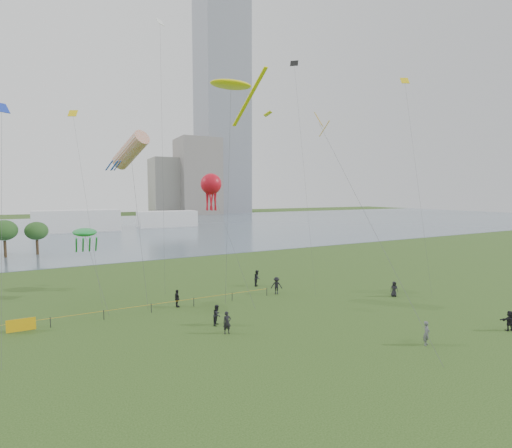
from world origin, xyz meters
name	(u,v)px	position (x,y,z in m)	size (l,w,h in m)	color
ground_plane	(323,350)	(0.00, 0.00, 0.00)	(400.00, 400.00, 0.00)	#233E13
lake	(121,228)	(0.00, 100.00, 0.02)	(400.00, 120.00, 0.08)	slate
tower	(222,100)	(62.00, 168.00, 60.00)	(24.00, 24.00, 120.00)	slate
building_mid	(198,177)	(46.00, 162.00, 19.00)	(20.00, 20.00, 38.00)	slate
building_low	(167,186)	(32.00, 168.00, 14.00)	(16.00, 18.00, 28.00)	gray
pavilion_left	(78,221)	(-12.00, 95.00, 3.00)	(22.00, 8.00, 6.00)	silver
pavilion_right	(167,219)	(14.00, 98.00, 2.50)	(18.00, 7.00, 5.00)	silver
fence	(76,317)	(-14.92, 13.65, 0.55)	(24.07, 0.07, 1.05)	black
kite_flyer	(427,333)	(7.08, -2.71, 0.86)	(0.63, 0.41, 1.72)	#515457
spectator_a	(217,315)	(-4.67, 7.97, 0.84)	(0.82, 0.64, 1.69)	black
spectator_b	(276,286)	(4.41, 13.70, 0.93)	(1.20, 0.69, 1.86)	black
spectator_c	(177,298)	(-6.27, 14.16, 0.84)	(0.99, 0.41, 1.68)	black
spectator_d	(394,289)	(14.86, 7.21, 0.80)	(0.78, 0.51, 1.60)	black
spectator_e	(510,321)	(15.28, -3.89, 0.79)	(1.47, 0.47, 1.59)	black
spectator_f	(227,323)	(-4.68, 5.86, 0.87)	(0.63, 0.41, 1.73)	black
spectator_g	(257,278)	(4.21, 17.74, 0.93)	(0.91, 0.71, 1.87)	black
kite_stingray	(232,85)	(0.81, 17.13, 22.19)	(4.97, 9.93, 22.65)	#3F3F42
kite_windsock	(131,151)	(-9.51, 18.12, 14.93)	(4.14, 5.86, 16.76)	#3F3F42
kite_creature	(85,233)	(-13.80, 18.62, 7.07)	(2.59, 6.08, 7.49)	#3F3F42
kite_octopus	(211,185)	(-1.10, 18.49, 11.73)	(2.30, 9.51, 12.95)	#3F3F42
kite_delta	(324,129)	(7.07, 9.41, 16.96)	(2.90, 16.67, 18.67)	#3F3F42
small_kites	(202,74)	(-2.19, 17.92, 23.13)	(38.94, 15.83, 14.39)	yellow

